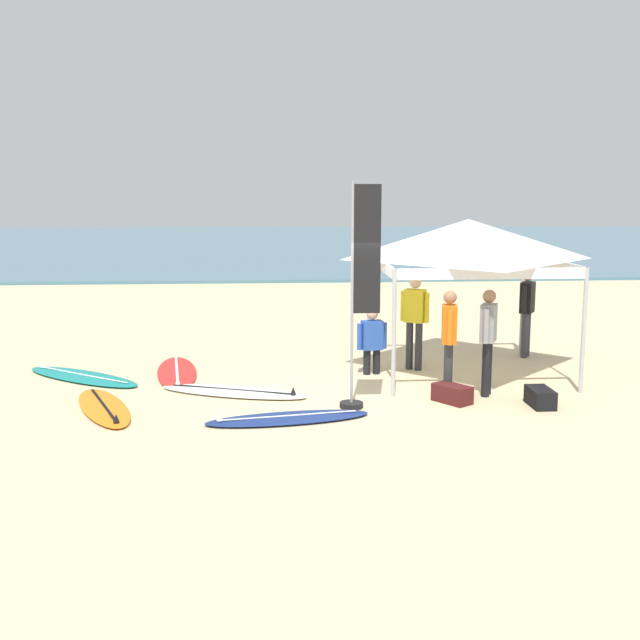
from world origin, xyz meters
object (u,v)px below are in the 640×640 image
at_px(surfboard_orange, 104,407).
at_px(person_yellow, 415,316).
at_px(person_orange, 449,336).
at_px(gear_bag_near_tent, 452,394).
at_px(surfboard_white, 234,391).
at_px(banner_flag, 360,305).
at_px(person_grey, 488,335).
at_px(person_blue, 372,338).
at_px(surfboard_teal, 82,376).
at_px(gear_bag_by_pole, 540,397).
at_px(person_black, 527,307).
at_px(surfboard_red, 177,372).
at_px(canopy_tent, 468,240).
at_px(surfboard_navy, 287,418).

bearing_deg(surfboard_orange, person_yellow, 24.13).
distance_m(person_orange, gear_bag_near_tent, 0.91).
height_order(surfboard_white, banner_flag, banner_flag).
bearing_deg(person_grey, person_blue, 136.40).
bearing_deg(surfboard_orange, surfboard_teal, 110.86).
distance_m(surfboard_teal, person_grey, 6.98).
height_order(gear_bag_near_tent, gear_bag_by_pole, same).
bearing_deg(banner_flag, surfboard_teal, 155.00).
xyz_separation_m(surfboard_white, gear_bag_by_pole, (4.70, -1.07, 0.10)).
relative_size(surfboard_orange, person_yellow, 1.42).
relative_size(person_orange, person_blue, 1.43).
bearing_deg(person_blue, person_orange, -58.29).
relative_size(surfboard_white, person_yellow, 1.51).
xyz_separation_m(person_orange, person_black, (2.21, 2.87, 0.00)).
distance_m(person_orange, gear_bag_by_pole, 1.67).
bearing_deg(person_black, surfboard_orange, -156.70).
bearing_deg(surfboard_red, person_yellow, 1.05).
relative_size(canopy_tent, person_orange, 1.87).
xyz_separation_m(canopy_tent, surfboard_white, (-4.08, -1.20, -2.35)).
bearing_deg(canopy_tent, person_orange, -112.55).
bearing_deg(person_blue, gear_bag_near_tent, -63.06).
relative_size(person_yellow, gear_bag_by_pole, 2.85).
relative_size(surfboard_red, surfboard_white, 1.02).
relative_size(canopy_tent, surfboard_red, 1.22).
bearing_deg(gear_bag_by_pole, person_grey, 132.61).
distance_m(surfboard_teal, person_yellow, 5.99).
bearing_deg(surfboard_white, person_blue, 26.46).
relative_size(person_yellow, gear_bag_near_tent, 2.85).
bearing_deg(gear_bag_by_pole, person_yellow, 119.79).
bearing_deg(person_blue, surfboard_white, -153.54).
xyz_separation_m(surfboard_white, person_yellow, (3.22, 1.50, 0.95)).
distance_m(surfboard_navy, person_black, 6.31).
bearing_deg(surfboard_navy, person_blue, 60.08).
bearing_deg(banner_flag, surfboard_red, 141.75).
distance_m(surfboard_navy, banner_flag, 1.99).
height_order(canopy_tent, person_yellow, canopy_tent).
bearing_deg(person_black, person_orange, -127.55).
height_order(surfboard_red, banner_flag, banner_flag).
xyz_separation_m(surfboard_red, surfboard_white, (1.07, -1.43, 0.00)).
xyz_separation_m(canopy_tent, person_orange, (-0.67, -1.62, -1.40)).
relative_size(person_yellow, person_blue, 1.43).
bearing_deg(person_grey, surfboard_teal, 166.78).
bearing_deg(person_black, gear_bag_near_tent, -124.59).
height_order(surfboard_orange, gear_bag_by_pole, gear_bag_by_pole).
xyz_separation_m(surfboard_orange, surfboard_teal, (-0.77, 2.01, -0.00)).
height_order(surfboard_orange, person_orange, person_orange).
bearing_deg(person_orange, gear_bag_by_pole, -26.59).
bearing_deg(person_yellow, person_black, 21.47).
bearing_deg(surfboard_orange, surfboard_white, 22.64).
height_order(person_grey, banner_flag, banner_flag).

